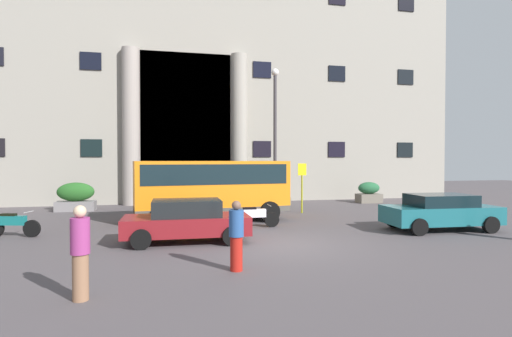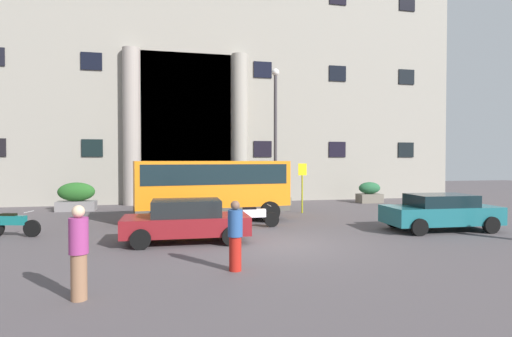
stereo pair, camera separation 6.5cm
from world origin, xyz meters
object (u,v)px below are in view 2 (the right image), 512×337
(pedestrian_man_red_shirt, at_px, (79,252))
(lamppost_plaza_centre, at_px, (275,128))
(pedestrian_woman_with_bag, at_px, (235,235))
(parked_hatchback_near, at_px, (186,220))
(parked_estate_mid, at_px, (441,212))
(hedge_planter_far_west, at_px, (275,194))
(hedge_planter_entrance_left, at_px, (76,197))
(orange_minibus, at_px, (212,185))
(bus_stop_sign, at_px, (302,182))
(scooter_by_planter, at_px, (13,224))
(hedge_planter_far_east, at_px, (223,194))
(hedge_planter_east, at_px, (369,193))
(motorcycle_near_kerb, at_px, (253,216))

(pedestrian_man_red_shirt, relative_size, lamppost_plaza_centre, 0.24)
(pedestrian_man_red_shirt, bearing_deg, pedestrian_woman_with_bag, -153.85)
(pedestrian_woman_with_bag, distance_m, lamppost_plaza_centre, 12.67)
(parked_hatchback_near, height_order, pedestrian_man_red_shirt, pedestrian_man_red_shirt)
(parked_estate_mid, distance_m, pedestrian_man_red_shirt, 12.93)
(hedge_planter_far_west, relative_size, lamppost_plaza_centre, 0.24)
(hedge_planter_entrance_left, height_order, parked_estate_mid, hedge_planter_entrance_left)
(orange_minibus, distance_m, hedge_planter_entrance_left, 8.32)
(orange_minibus, xyz_separation_m, hedge_planter_entrance_left, (-6.59, 5.01, -0.86))
(parked_estate_mid, height_order, pedestrian_woman_with_bag, pedestrian_woman_with_bag)
(bus_stop_sign, distance_m, pedestrian_man_red_shirt, 13.86)
(parked_hatchback_near, bearing_deg, orange_minibus, 74.63)
(scooter_by_planter, bearing_deg, pedestrian_woman_with_bag, -25.32)
(orange_minibus, height_order, hedge_planter_far_east, orange_minibus)
(hedge_planter_far_west, distance_m, hedge_planter_far_east, 3.11)
(hedge_planter_entrance_left, relative_size, hedge_planter_east, 1.33)
(hedge_planter_east, height_order, motorcycle_near_kerb, hedge_planter_east)
(lamppost_plaza_centre, bearing_deg, orange_minibus, -139.05)
(scooter_by_planter, bearing_deg, orange_minibus, 32.22)
(motorcycle_near_kerb, distance_m, scooter_by_planter, 8.59)
(hedge_planter_far_west, relative_size, hedge_planter_far_east, 0.85)
(hedge_planter_east, distance_m, pedestrian_man_red_shirt, 20.34)
(pedestrian_woman_with_bag, xyz_separation_m, lamppost_plaza_centre, (4.14, 11.43, 3.57))
(hedge_planter_far_east, distance_m, pedestrian_man_red_shirt, 15.30)
(parked_hatchback_near, bearing_deg, hedge_planter_far_east, 76.20)
(orange_minibus, bearing_deg, hedge_planter_far_east, 70.49)
(orange_minibus, bearing_deg, hedge_planter_entrance_left, 136.90)
(hedge_planter_east, height_order, hedge_planter_far_east, hedge_planter_far_east)
(hedge_planter_far_west, xyz_separation_m, motorcycle_near_kerb, (-2.94, -7.51, -0.17))
(hedge_planter_far_west, distance_m, scooter_by_planter, 13.75)
(bus_stop_sign, bearing_deg, hedge_planter_far_west, 96.60)
(orange_minibus, distance_m, scooter_by_planter, 7.61)
(hedge_planter_far_east, xyz_separation_m, pedestrian_man_red_shirt, (-4.81, -14.52, 0.19))
(hedge_planter_far_west, bearing_deg, parked_hatchback_near, -120.15)
(pedestrian_man_red_shirt, bearing_deg, hedge_planter_far_east, -104.81)
(hedge_planter_far_east, relative_size, pedestrian_woman_with_bag, 1.24)
(orange_minibus, distance_m, parked_estate_mid, 9.36)
(hedge_planter_east, bearing_deg, hedge_planter_far_east, -178.81)
(pedestrian_man_red_shirt, xyz_separation_m, lamppost_plaza_centre, (7.41, 12.79, 3.50))
(parked_estate_mid, relative_size, pedestrian_woman_with_bag, 2.52)
(hedge_planter_far_west, height_order, motorcycle_near_kerb, hedge_planter_far_west)
(hedge_planter_far_west, bearing_deg, pedestrian_woman_with_bag, -109.08)
(hedge_planter_east, bearing_deg, pedestrian_woman_with_bag, -128.89)
(hedge_planter_entrance_left, bearing_deg, lamppost_plaza_centre, -9.21)
(pedestrian_woman_with_bag, bearing_deg, hedge_planter_far_east, 4.45)
(hedge_planter_far_east, distance_m, pedestrian_woman_with_bag, 13.25)
(hedge_planter_east, bearing_deg, parked_hatchback_near, -140.67)
(orange_minibus, xyz_separation_m, bus_stop_sign, (4.75, 1.58, -0.03))
(hedge_planter_entrance_left, distance_m, hedge_planter_far_east, 7.82)
(parked_hatchback_near, xyz_separation_m, motorcycle_near_kerb, (2.70, 2.19, -0.25))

